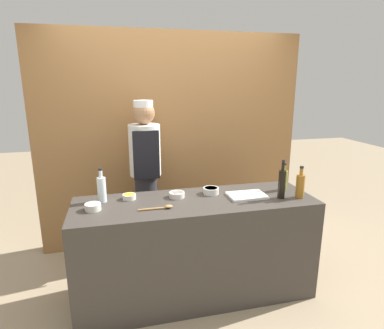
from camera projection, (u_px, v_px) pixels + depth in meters
ground_plane at (195, 292)px, 2.93m from camera, size 14.00×14.00×0.00m
cabinet_wall at (172, 141)px, 3.70m from camera, size 2.97×0.18×2.40m
counter at (195, 248)px, 2.82m from camera, size 2.04×0.66×0.89m
sauce_bowl_yellow at (129, 196)px, 2.73m from camera, size 0.11×0.11×0.04m
sauce_bowl_white at (93, 207)px, 2.50m from camera, size 0.12×0.12×0.05m
sauce_bowl_red at (177, 194)px, 2.78m from camera, size 0.13×0.13×0.05m
sauce_bowl_green at (211, 190)px, 2.86m from camera, size 0.14×0.14×0.06m
cutting_board at (247, 195)px, 2.80m from camera, size 0.32×0.22×0.02m
bottle_soy at (282, 183)px, 2.73m from camera, size 0.06×0.06×0.34m
bottle_oil at (284, 180)px, 2.95m from camera, size 0.06×0.06×0.25m
bottle_amber at (300, 185)px, 2.75m from camera, size 0.07×0.07×0.28m
bottle_clear at (102, 189)px, 2.65m from camera, size 0.07×0.07×0.29m
wooden_spoon at (161, 208)px, 2.52m from camera, size 0.27×0.05×0.03m
chef_center at (146, 174)px, 3.32m from camera, size 0.32×0.32×1.69m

